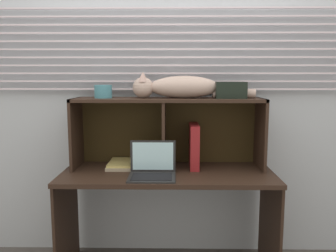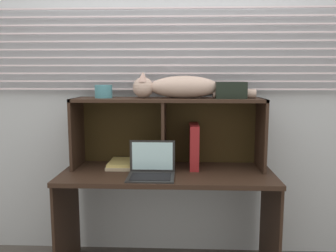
{
  "view_description": "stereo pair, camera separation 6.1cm",
  "coord_description": "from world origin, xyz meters",
  "views": [
    {
      "loc": [
        0.04,
        -2.09,
        1.36
      ],
      "look_at": [
        0.0,
        0.34,
        1.01
      ],
      "focal_mm": 37.39,
      "sensor_mm": 36.0,
      "label": 1
    },
    {
      "loc": [
        0.1,
        -2.08,
        1.36
      ],
      "look_at": [
        0.0,
        0.34,
        1.01
      ],
      "focal_mm": 37.39,
      "sensor_mm": 36.0,
      "label": 2
    }
  ],
  "objects": [
    {
      "name": "cat",
      "position": [
        0.08,
        0.34,
        1.28
      ],
      "size": [
        0.84,
        0.18,
        0.18
      ],
      "color": "#BCA192",
      "rests_on": "hutch_shelf_unit"
    },
    {
      "name": "book_stack",
      "position": [
        -0.34,
        0.34,
        0.74
      ],
      "size": [
        0.18,
        0.27,
        0.04
      ],
      "color": "tan",
      "rests_on": "desk"
    },
    {
      "name": "small_basket",
      "position": [
        -0.45,
        0.34,
        1.25
      ],
      "size": [
        0.12,
        0.12,
        0.09
      ],
      "primitive_type": "cylinder",
      "color": "teal",
      "rests_on": "hutch_shelf_unit"
    },
    {
      "name": "back_panel_with_blinds",
      "position": [
        0.0,
        0.55,
        1.26
      ],
      "size": [
        4.4,
        0.08,
        2.5
      ],
      "color": "#B1B9BF",
      "rests_on": "ground"
    },
    {
      "name": "laptop",
      "position": [
        -0.1,
        0.11,
        0.76
      ],
      "size": [
        0.3,
        0.24,
        0.22
      ],
      "color": "black",
      "rests_on": "desk"
    },
    {
      "name": "storage_box",
      "position": [
        0.43,
        0.34,
        1.26
      ],
      "size": [
        0.21,
        0.17,
        0.11
      ],
      "primitive_type": "cube",
      "color": "black",
      "rests_on": "hutch_shelf_unit"
    },
    {
      "name": "desk",
      "position": [
        0.0,
        0.22,
        0.58
      ],
      "size": [
        1.43,
        0.58,
        0.72
      ],
      "color": "black",
      "rests_on": "ground"
    },
    {
      "name": "hutch_shelf_unit",
      "position": [
        -0.0,
        0.37,
        1.05
      ],
      "size": [
        1.32,
        0.32,
        0.49
      ],
      "color": "black",
      "rests_on": "desk"
    },
    {
      "name": "binder_upright",
      "position": [
        0.18,
        0.34,
        0.87
      ],
      "size": [
        0.06,
        0.26,
        0.31
      ],
      "primitive_type": "cube",
      "color": "maroon",
      "rests_on": "desk"
    }
  ]
}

